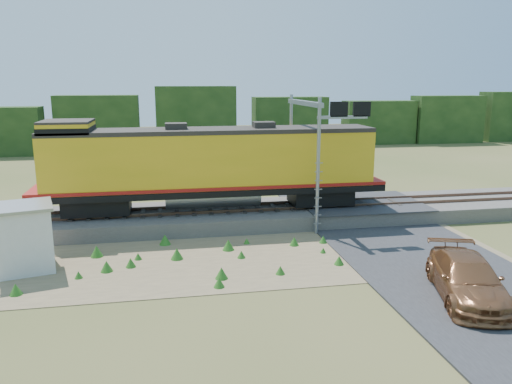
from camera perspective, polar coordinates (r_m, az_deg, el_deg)
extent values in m
plane|color=#475123|center=(22.47, 0.77, -7.65)|extent=(140.00, 140.00, 0.00)
cube|color=slate|center=(27.99, -1.61, -2.72)|extent=(70.00, 5.00, 0.80)
cube|color=brown|center=(27.18, -1.38, -2.13)|extent=(70.00, 0.10, 0.16)
cube|color=brown|center=(28.55, -1.84, -1.41)|extent=(70.00, 0.10, 0.16)
cube|color=#8C7754|center=(22.65, -4.49, -7.47)|extent=(26.00, 8.00, 0.03)
cube|color=#38383A|center=(29.73, 11.84, -1.22)|extent=(7.00, 5.20, 0.06)
cube|color=#38383A|center=(44.78, 4.11, 2.55)|extent=(7.00, 24.00, 0.08)
cube|color=#183212|center=(59.01, -6.45, 8.03)|extent=(36.00, 3.00, 6.50)
cube|color=#183212|center=(73.57, 26.70, 7.47)|extent=(50.00, 3.00, 6.00)
cube|color=black|center=(27.68, -17.66, -1.38)|extent=(3.40, 2.17, 0.85)
cube|color=black|center=(28.77, 7.33, -0.37)|extent=(3.40, 2.17, 0.85)
cube|color=black|center=(27.42, -4.94, 0.32)|extent=(18.88, 2.83, 0.34)
cylinder|color=gray|center=(27.52, -4.92, -0.60)|extent=(5.19, 1.13, 1.13)
cube|color=gold|center=(27.13, -5.00, 3.69)|extent=(17.46, 2.74, 2.93)
cube|color=maroon|center=(27.36, -4.95, 0.90)|extent=(18.88, 2.88, 0.17)
cube|color=#28231E|center=(26.93, -5.07, 7.01)|extent=(17.46, 2.78, 0.23)
cube|color=gold|center=(27.23, -20.80, 6.77)|extent=(2.45, 2.74, 0.66)
cube|color=#28231E|center=(27.20, -20.86, 7.54)|extent=(2.45, 2.78, 0.11)
cube|color=black|center=(27.24, -20.79, 6.67)|extent=(2.50, 2.78, 0.33)
cube|color=maroon|center=(27.78, -23.33, 2.23)|extent=(0.09, 1.89, 1.13)
cube|color=#28231E|center=(26.80, -9.13, 7.34)|extent=(1.13, 0.94, 0.42)
cube|color=#28231E|center=(27.32, 0.90, 7.59)|extent=(1.13, 0.94, 0.42)
cube|color=silver|center=(22.92, -24.97, -4.90)|extent=(2.61, 2.61, 2.69)
cube|color=gray|center=(22.57, -25.29, -1.51)|extent=(2.88, 2.88, 0.13)
cylinder|color=gray|center=(25.42, 7.10, 2.81)|extent=(0.18, 0.18, 7.00)
cylinder|color=gray|center=(30.75, 3.98, 4.54)|extent=(0.18, 0.18, 7.00)
cube|color=gray|center=(27.77, 5.52, 10.09)|extent=(0.25, 6.20, 0.25)
cube|color=gray|center=(25.52, 9.85, 8.41)|extent=(2.60, 0.15, 0.15)
cube|color=black|center=(25.43, 9.46, 9.32)|extent=(0.90, 0.15, 0.75)
cube|color=black|center=(25.86, 11.99, 9.27)|extent=(0.90, 0.15, 0.75)
imported|color=#945C36|center=(19.84, 23.00, -9.12)|extent=(3.60, 5.67, 1.53)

